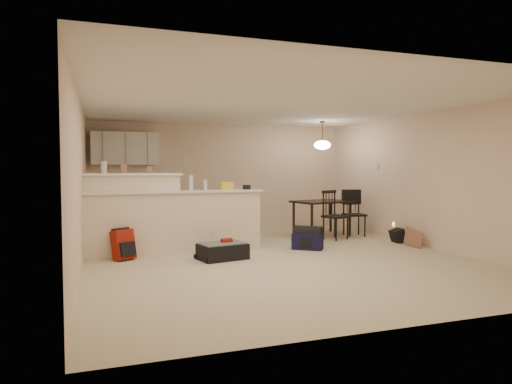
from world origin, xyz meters
name	(u,v)px	position (x,y,z in m)	size (l,w,h in m)	color
room	(276,182)	(0.00, 0.00, 1.25)	(7.00, 7.02, 2.50)	beige
breakfast_bar	(160,218)	(-1.76, 0.98, 0.61)	(3.08, 0.58, 1.39)	beige
upper_cabinets	(125,149)	(-2.20, 3.32, 1.90)	(1.40, 0.34, 0.70)	white
kitchen_counter	(136,215)	(-2.00, 3.19, 0.45)	(1.80, 0.60, 0.90)	white
thermostat	(377,167)	(2.98, 1.55, 1.50)	(0.02, 0.12, 0.12)	beige
jar	(104,167)	(-2.66, 1.12, 1.49)	(0.10, 0.10, 0.20)	silver
cereal_box	(124,168)	(-2.34, 1.12, 1.47)	(0.10, 0.07, 0.16)	#9D6C51
small_box	(149,170)	(-1.92, 1.12, 1.45)	(0.08, 0.06, 0.12)	#9D6C51
bottle_a	(191,183)	(-1.23, 0.90, 1.22)	(0.07, 0.07, 0.26)	silver
bottle_b	(205,185)	(-0.97, 0.90, 1.18)	(0.06, 0.06, 0.18)	silver
bag_lump	(227,186)	(-0.59, 0.90, 1.16)	(0.22, 0.18, 0.14)	#9D6C51
pouch	(247,187)	(-0.21, 0.90, 1.13)	(0.12, 0.10, 0.08)	#9D6C51
dining_table	(322,205)	(1.89, 2.01, 0.67)	(1.36, 1.04, 0.76)	black
pendant_lamp	(322,145)	(1.89, 2.01, 1.99)	(0.36, 0.36, 0.62)	brown
dining_chair_near	(336,215)	(1.88, 1.37, 0.51)	(0.44, 0.42, 1.01)	black
dining_chair_far	(354,213)	(2.49, 1.66, 0.49)	(0.43, 0.41, 0.98)	black
suitcase	(223,251)	(-0.87, 0.13, 0.13)	(0.74, 0.48, 0.25)	black
red_backpack	(123,245)	(-2.39, 0.61, 0.24)	(0.32, 0.20, 0.48)	maroon
navy_duffel	(308,241)	(0.83, 0.50, 0.15)	(0.54, 0.29, 0.29)	#131136
black_daypack	(398,236)	(2.85, 0.61, 0.13)	(0.30, 0.21, 0.26)	black
cardboard_sheet	(413,238)	(2.78, 0.04, 0.17)	(0.44, 0.02, 0.33)	#9D6C51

